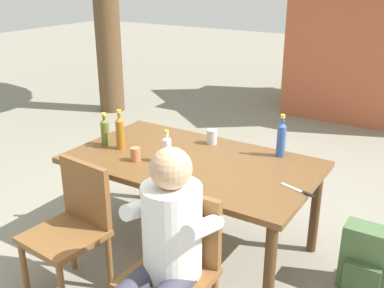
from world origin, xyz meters
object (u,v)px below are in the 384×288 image
(bottle_blue, at_px, (281,138))
(cup_terracotta, at_px, (136,154))
(person_in_white_shirt, at_px, (164,246))
(bottle_olive, at_px, (105,131))
(cup_steel, at_px, (212,137))
(backpack_by_near_side, at_px, (367,261))
(bottle_clear, at_px, (167,148))
(chair_near_left, at_px, (73,223))
(table_knife, at_px, (300,191))
(brick_kiosk, at_px, (382,15))
(dining_table, at_px, (192,169))
(chair_near_right, at_px, (176,262))
(bottle_amber, at_px, (120,132))

(bottle_blue, relative_size, cup_terracotta, 3.24)
(person_in_white_shirt, distance_m, bottle_olive, 1.39)
(cup_steel, bearing_deg, bottle_blue, 4.69)
(backpack_by_near_side, bearing_deg, bottle_olive, -171.92)
(person_in_white_shirt, distance_m, cup_steel, 1.35)
(bottle_clear, distance_m, cup_terracotta, 0.23)
(chair_near_left, height_order, bottle_olive, bottle_olive)
(chair_near_left, xyz_separation_m, table_knife, (1.22, 0.73, 0.24))
(bottle_olive, bearing_deg, table_knife, 1.20)
(bottle_olive, height_order, backpack_by_near_side, bottle_olive)
(bottle_blue, bearing_deg, brick_kiosk, 91.93)
(chair_near_left, xyz_separation_m, cup_terracotta, (0.06, 0.58, 0.28))
(dining_table, distance_m, chair_near_right, 0.91)
(bottle_blue, bearing_deg, person_in_white_shirt, -94.94)
(bottle_amber, xyz_separation_m, bottle_olive, (-0.15, -0.00, -0.02))
(cup_terracotta, bearing_deg, brick_kiosk, 81.32)
(chair_near_right, relative_size, chair_near_left, 1.00)
(dining_table, bearing_deg, chair_near_left, -115.75)
(cup_terracotta, xyz_separation_m, backpack_by_near_side, (1.57, 0.40, -0.55))
(chair_near_left, bearing_deg, chair_near_right, 0.02)
(bottle_amber, distance_m, cup_steel, 0.71)
(bottle_amber, height_order, backpack_by_near_side, bottle_amber)
(cup_terracotta, distance_m, table_knife, 1.17)
(bottle_clear, bearing_deg, table_knife, 3.00)
(chair_near_left, bearing_deg, dining_table, 64.25)
(chair_near_right, relative_size, bottle_blue, 2.74)
(chair_near_left, distance_m, cup_terracotta, 0.65)
(dining_table, height_order, chair_near_right, chair_near_right)
(bottle_olive, height_order, brick_kiosk, brick_kiosk)
(chair_near_right, distance_m, person_in_white_shirt, 0.20)
(chair_near_right, relative_size, cup_terracotta, 8.89)
(chair_near_right, xyz_separation_m, bottle_blue, (0.11, 1.21, 0.37))
(brick_kiosk, bearing_deg, person_in_white_shirt, -89.77)
(backpack_by_near_side, relative_size, brick_kiosk, 0.17)
(bottle_clear, distance_m, cup_steel, 0.49)
(dining_table, relative_size, cup_steel, 15.59)
(dining_table, bearing_deg, bottle_amber, -169.81)
(chair_near_left, xyz_separation_m, bottle_clear, (0.26, 0.68, 0.34))
(bottle_olive, height_order, table_knife, bottle_olive)
(chair_near_right, relative_size, cup_steel, 7.69)
(chair_near_left, xyz_separation_m, brick_kiosk, (0.77, 5.21, 0.92))
(cup_steel, distance_m, backpack_by_near_side, 1.40)
(cup_steel, distance_m, table_knife, 0.96)
(dining_table, distance_m, cup_terracotta, 0.42)
(person_in_white_shirt, distance_m, bottle_blue, 1.34)
(person_in_white_shirt, distance_m, bottle_amber, 1.28)
(cup_terracotta, height_order, cup_steel, cup_steel)
(table_knife, bearing_deg, bottle_olive, -178.80)
(brick_kiosk, bearing_deg, bottle_amber, -101.90)
(bottle_amber, distance_m, bottle_olive, 0.15)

